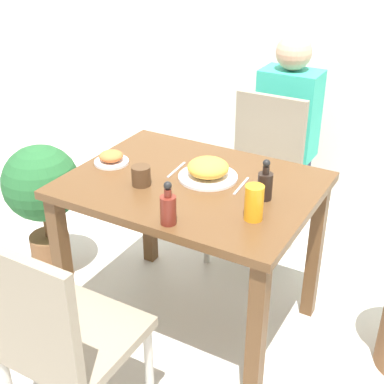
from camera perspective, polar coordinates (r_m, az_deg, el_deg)
name	(u,v)px	position (r m, az deg, el deg)	size (l,w,h in m)	color
ground_plane	(192,321)	(2.67, 0.00, -13.58)	(16.00, 16.00, 0.00)	beige
dining_table	(192,206)	(2.30, 0.00, -1.50)	(1.03, 0.79, 0.76)	brown
chair_near	(58,335)	(1.90, -14.10, -14.60)	(0.42, 0.42, 0.90)	gray
chair_far	(259,170)	(2.94, 7.20, 2.33)	(0.42, 0.42, 0.90)	gray
food_plate	(208,170)	(2.26, 1.72, 2.38)	(0.25, 0.25, 0.09)	white
side_plate	(111,158)	(2.42, -8.61, 3.60)	(0.16, 0.16, 0.06)	white
drink_cup	(141,176)	(2.21, -5.45, 1.73)	(0.08, 0.08, 0.08)	#4C331E
juice_glass	(254,203)	(1.95, 6.63, -1.15)	(0.07, 0.07, 0.14)	orange
sauce_bottle	(168,208)	(1.92, -2.56, -1.70)	(0.06, 0.06, 0.17)	maroon
condiment_bottle	(265,184)	(2.10, 7.80, 0.83)	(0.06, 0.06, 0.17)	black
fork_utensil	(176,170)	(2.34, -1.67, 2.38)	(0.02, 0.17, 0.00)	silver
spoon_utensil	(241,186)	(2.21, 5.28, 0.65)	(0.02, 0.16, 0.00)	silver
potted_plant_left	(43,195)	(2.79, -15.62, -0.34)	(0.39, 0.39, 0.76)	brown
person_figure	(287,135)	(3.26, 10.05, 6.04)	(0.34, 0.22, 1.17)	#2D3347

